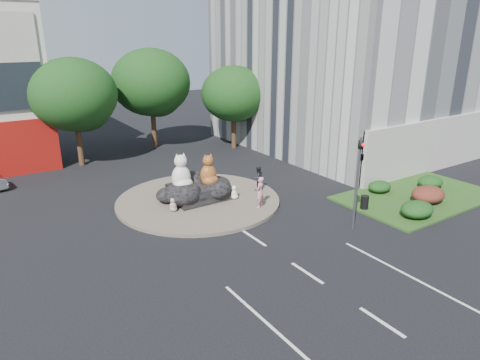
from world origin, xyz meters
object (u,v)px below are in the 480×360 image
object	(u,v)px
kitten_calico	(173,204)
pedestrian_pink	(260,192)
cat_tabby	(208,170)
pedestrian_dark	(258,178)
kitten_white	(234,192)
litter_bin	(365,202)
cat_white	(181,171)

from	to	relation	value
kitten_calico	pedestrian_pink	xyz separation A→B (m)	(4.51, -2.23, 0.51)
cat_tabby	pedestrian_dark	size ratio (longest dim) A/B	1.23
pedestrian_pink	pedestrian_dark	size ratio (longest dim) A/B	1.16
kitten_white	pedestrian_pink	bearing A→B (deg)	-90.30
kitten_white	litter_bin	size ratio (longest dim) A/B	1.13
kitten_calico	litter_bin	xyz separation A→B (m)	(9.62, -5.64, -0.10)
pedestrian_dark	cat_tabby	bearing A→B (deg)	-9.58
pedestrian_pink	litter_bin	distance (m)	6.17
cat_tabby	kitten_white	distance (m)	2.11
cat_tabby	pedestrian_dark	xyz separation A→B (m)	(3.44, -0.35, -1.09)
pedestrian_pink	pedestrian_dark	world-z (taller)	pedestrian_pink
cat_white	kitten_white	distance (m)	3.54
cat_white	kitten_calico	distance (m)	2.03
cat_white	kitten_white	world-z (taller)	cat_white
cat_tabby	kitten_calico	xyz separation A→B (m)	(-2.67, -0.57, -1.47)
pedestrian_pink	pedestrian_dark	bearing A→B (deg)	-156.92
kitten_calico	kitten_white	bearing A→B (deg)	42.16
pedestrian_pink	pedestrian_dark	distance (m)	2.94
cat_white	pedestrian_pink	xyz separation A→B (m)	(3.54, -3.03, -1.08)
kitten_calico	pedestrian_dark	xyz separation A→B (m)	(6.12, 0.23, 0.38)
cat_tabby	pedestrian_dark	distance (m)	3.63
cat_white	kitten_white	bearing A→B (deg)	-19.08
cat_white	pedestrian_pink	bearing A→B (deg)	-39.92
kitten_calico	kitten_white	distance (m)	3.97
cat_tabby	pedestrian_pink	distance (m)	3.49
cat_white	litter_bin	size ratio (longest dim) A/B	2.81
kitten_calico	pedestrian_pink	distance (m)	5.06
cat_tabby	pedestrian_pink	bearing A→B (deg)	-56.64
cat_white	litter_bin	bearing A→B (deg)	-35.97
cat_white	cat_tabby	size ratio (longest dim) A/B	1.12
cat_white	kitten_white	xyz separation A→B (m)	(2.99, -1.08, -1.56)
cat_white	pedestrian_dark	world-z (taller)	cat_white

